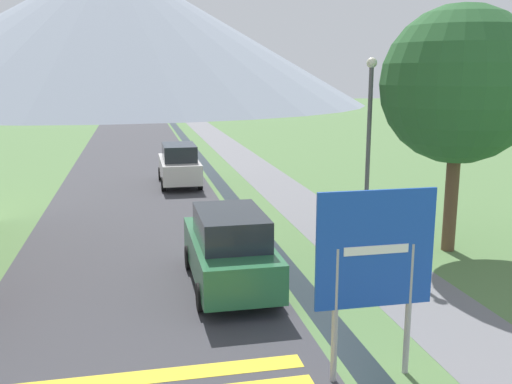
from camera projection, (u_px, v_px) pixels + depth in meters
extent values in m
plane|color=#517542|center=(197.00, 192.00, 23.75)|extent=(160.00, 160.00, 0.00)
cube|color=#38383D|center=(135.00, 159.00, 32.82)|extent=(6.40, 60.00, 0.01)
cube|color=slate|center=(239.00, 155.00, 34.06)|extent=(2.20, 60.00, 0.01)
cube|color=black|center=(199.00, 157.00, 33.57)|extent=(0.60, 60.00, 0.00)
cube|color=yellow|center=(140.00, 378.00, 9.27)|extent=(5.44, 0.44, 0.01)
cone|color=gray|center=(114.00, 32.00, 89.26)|extent=(78.47, 78.47, 22.28)
cylinder|color=#9E9EA3|center=(335.00, 316.00, 8.96)|extent=(0.10, 0.10, 2.23)
cylinder|color=#9E9EA3|center=(408.00, 309.00, 9.22)|extent=(0.10, 0.10, 2.23)
cube|color=#1947B7|center=(376.00, 249.00, 8.85)|extent=(1.94, 0.05, 1.89)
cube|color=white|center=(376.00, 250.00, 8.82)|extent=(1.07, 0.02, 0.14)
cube|color=#28663D|center=(229.00, 256.00, 13.18)|extent=(1.71, 4.29, 0.84)
cube|color=#23282D|center=(230.00, 226.00, 12.81)|extent=(1.45, 2.36, 0.68)
cylinder|color=black|center=(189.00, 257.00, 14.37)|extent=(0.18, 0.60, 0.60)
cylinder|color=black|center=(252.00, 253.00, 14.70)|extent=(0.18, 0.60, 0.60)
cylinder|color=black|center=(201.00, 297.00, 11.82)|extent=(0.18, 0.60, 0.60)
cylinder|color=black|center=(277.00, 291.00, 12.15)|extent=(0.18, 0.60, 0.60)
cube|color=silver|center=(179.00, 169.00, 25.08)|extent=(1.62, 4.13, 0.84)
cube|color=#23282D|center=(179.00, 152.00, 24.72)|extent=(1.38, 2.27, 0.68)
cylinder|color=black|center=(160.00, 174.00, 26.23)|extent=(0.18, 0.60, 0.60)
cylinder|color=black|center=(194.00, 172.00, 26.55)|extent=(0.18, 0.60, 0.60)
cylinder|color=black|center=(163.00, 184.00, 23.78)|extent=(0.18, 0.60, 0.60)
cylinder|color=black|center=(200.00, 183.00, 24.10)|extent=(0.18, 0.60, 0.60)
cylinder|color=#515156|center=(368.00, 161.00, 15.60)|extent=(0.12, 0.12, 5.00)
sphere|color=silver|center=(372.00, 63.00, 15.06)|extent=(0.28, 0.28, 0.28)
cylinder|color=brown|center=(451.00, 202.00, 15.68)|extent=(0.36, 0.36, 2.78)
sphere|color=#285B2D|center=(459.00, 85.00, 15.03)|extent=(4.18, 4.18, 4.18)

